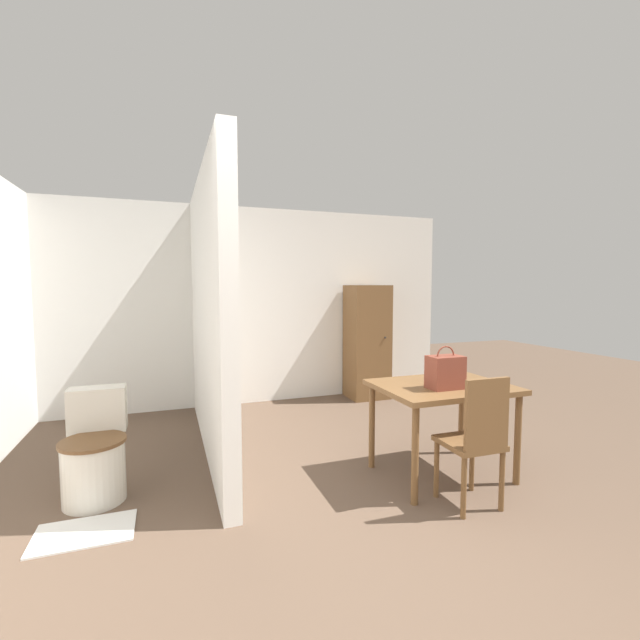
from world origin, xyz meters
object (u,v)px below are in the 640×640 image
object	(u,v)px
wooden_chair	(476,438)
handbag	(445,372)
wooden_cabinet	(367,342)
toilet	(95,455)
dining_table	(442,395)

from	to	relation	value
wooden_chair	handbag	size ratio (longest dim) A/B	2.81
wooden_chair	handbag	distance (m)	0.54
wooden_chair	wooden_cabinet	world-z (taller)	wooden_cabinet
wooden_chair	toilet	world-z (taller)	wooden_chair
wooden_chair	toilet	distance (m)	2.66
toilet	wooden_cabinet	xyz separation A→B (m)	(3.05, 1.85, 0.45)
handbag	wooden_cabinet	distance (m)	2.57
wooden_chair	handbag	world-z (taller)	handbag
handbag	toilet	bearing A→B (deg)	165.29
toilet	handbag	world-z (taller)	handbag
dining_table	wooden_chair	size ratio (longest dim) A/B	1.11
dining_table	wooden_cabinet	size ratio (longest dim) A/B	0.67
toilet	wooden_chair	bearing A→B (deg)	-23.15
dining_table	wooden_chair	distance (m)	0.54
handbag	dining_table	bearing A→B (deg)	61.59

